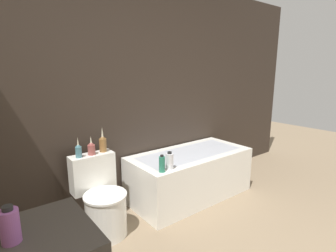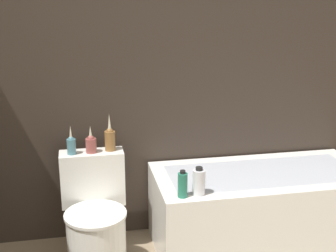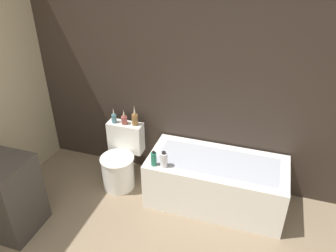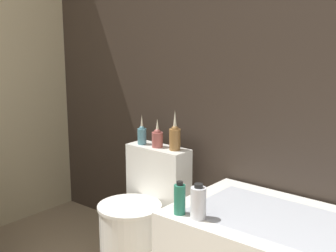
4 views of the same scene
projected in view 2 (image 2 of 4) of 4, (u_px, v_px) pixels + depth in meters
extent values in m
cube|color=#332821|center=(141.00, 62.00, 3.30)|extent=(6.40, 0.06, 2.60)
cube|color=white|center=(260.00, 209.00, 3.35)|extent=(1.51, 0.71, 0.56)
cube|color=#B7BCC6|center=(262.00, 173.00, 3.27)|extent=(1.31, 0.51, 0.01)
cylinder|color=white|center=(97.00, 243.00, 3.07)|extent=(0.38, 0.38, 0.40)
cylinder|color=white|center=(95.00, 214.00, 3.01)|extent=(0.40, 0.40, 0.02)
cube|color=white|center=(93.00, 178.00, 3.23)|extent=(0.43, 0.17, 0.38)
cylinder|color=teal|center=(71.00, 147.00, 3.12)|extent=(0.06, 0.06, 0.11)
sphere|color=teal|center=(71.00, 139.00, 3.10)|extent=(0.04, 0.04, 0.04)
cone|color=beige|center=(71.00, 132.00, 3.09)|extent=(0.02, 0.02, 0.09)
cylinder|color=#994C47|center=(91.00, 146.00, 3.15)|extent=(0.07, 0.07, 0.10)
sphere|color=#994C47|center=(91.00, 139.00, 3.13)|extent=(0.05, 0.05, 0.05)
cone|color=beige|center=(90.00, 132.00, 3.12)|extent=(0.03, 0.03, 0.09)
cylinder|color=olive|center=(110.00, 141.00, 3.19)|extent=(0.07, 0.07, 0.14)
sphere|color=olive|center=(110.00, 131.00, 3.17)|extent=(0.05, 0.05, 0.05)
cone|color=beige|center=(109.00, 123.00, 3.15)|extent=(0.03, 0.03, 0.12)
cylinder|color=#267259|center=(183.00, 185.00, 2.87)|extent=(0.06, 0.06, 0.16)
cylinder|color=black|center=(183.00, 172.00, 2.85)|extent=(0.03, 0.03, 0.02)
cylinder|color=silver|center=(199.00, 182.00, 2.91)|extent=(0.08, 0.08, 0.16)
cylinder|color=black|center=(199.00, 169.00, 2.88)|extent=(0.04, 0.04, 0.02)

